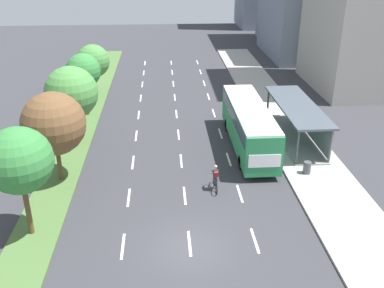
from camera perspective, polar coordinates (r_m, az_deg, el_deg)
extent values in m
plane|color=#38383D|center=(23.26, -0.26, -13.49)|extent=(140.00, 140.00, 0.00)
cube|color=#4C7038|center=(41.46, -13.63, 3.77)|extent=(2.60, 52.00, 0.12)
cube|color=#ADAAA3|center=(42.14, 10.64, 4.41)|extent=(4.50, 52.00, 0.15)
cube|color=white|center=(23.67, -9.04, -13.07)|extent=(0.14, 2.16, 0.01)
cube|color=white|center=(27.64, -8.29, -6.94)|extent=(0.14, 2.16, 0.01)
cube|color=white|center=(31.85, -7.74, -2.38)|extent=(0.14, 2.16, 0.01)
cube|color=white|center=(36.21, -7.32, 1.09)|extent=(0.14, 2.16, 0.01)
cube|color=white|center=(40.68, -7.00, 3.81)|extent=(0.14, 2.16, 0.01)
cube|color=white|center=(45.23, -6.73, 5.99)|extent=(0.14, 2.16, 0.01)
cube|color=white|center=(49.83, -6.52, 7.77)|extent=(0.14, 2.16, 0.01)
cube|color=white|center=(54.46, -6.34, 9.24)|extent=(0.14, 2.16, 0.01)
cube|color=white|center=(59.13, -6.18, 10.49)|extent=(0.14, 2.16, 0.01)
cube|color=white|center=(23.58, -0.33, -12.87)|extent=(0.14, 2.16, 0.01)
cube|color=white|center=(27.57, -0.97, -6.75)|extent=(0.14, 2.16, 0.01)
cube|color=white|center=(31.78, -1.43, -2.21)|extent=(0.14, 2.16, 0.01)
cube|color=white|center=(36.16, -1.78, 1.25)|extent=(0.14, 2.16, 0.01)
cube|color=white|center=(40.63, -2.05, 3.96)|extent=(0.14, 2.16, 0.01)
cube|color=white|center=(45.18, -2.27, 6.12)|extent=(0.14, 2.16, 0.01)
cube|color=white|center=(49.78, -2.45, 7.89)|extent=(0.14, 2.16, 0.01)
cube|color=white|center=(54.43, -2.61, 9.36)|extent=(0.14, 2.16, 0.01)
cube|color=white|center=(59.10, -2.73, 10.59)|extent=(0.14, 2.16, 0.01)
cube|color=white|center=(24.01, 8.24, -12.39)|extent=(0.14, 2.16, 0.01)
cube|color=white|center=(27.93, 6.27, -6.45)|extent=(0.14, 2.16, 0.01)
cube|color=white|center=(32.10, 4.83, -2.01)|extent=(0.14, 2.16, 0.01)
cube|color=white|center=(36.43, 3.73, 1.40)|extent=(0.14, 2.16, 0.01)
cube|color=white|center=(40.88, 2.87, 4.08)|extent=(0.14, 2.16, 0.01)
cube|color=white|center=(45.40, 2.17, 6.22)|extent=(0.14, 2.16, 0.01)
cube|color=white|center=(49.99, 1.60, 7.97)|extent=(0.14, 2.16, 0.01)
cube|color=white|center=(54.61, 1.12, 9.43)|extent=(0.14, 2.16, 0.01)
cube|color=white|center=(59.27, 0.71, 10.66)|extent=(0.14, 2.16, 0.01)
cube|color=gray|center=(36.02, 13.20, 0.82)|extent=(2.60, 9.61, 0.10)
cylinder|color=#56565B|center=(31.18, 13.65, -0.35)|extent=(0.16, 0.16, 2.60)
cylinder|color=#56565B|center=(39.31, 9.91, 5.27)|extent=(0.16, 0.16, 2.60)
cylinder|color=#56565B|center=(31.96, 17.69, -0.22)|extent=(0.16, 0.16, 2.60)
cylinder|color=#56565B|center=(39.92, 13.22, 5.28)|extent=(0.16, 0.16, 2.60)
cube|color=gray|center=(35.89, 15.30, 2.84)|extent=(0.10, 9.13, 2.34)
cube|color=#4C5660|center=(35.04, 13.63, 4.91)|extent=(2.90, 10.01, 0.16)
cube|color=#28844C|center=(33.40, 7.42, 2.44)|extent=(2.50, 11.20, 2.80)
cube|color=#2D3D4C|center=(33.09, 7.50, 3.80)|extent=(2.54, 10.30, 0.90)
cube|color=silver|center=(32.88, 7.56, 4.80)|extent=(2.45, 10.98, 0.12)
cube|color=#2D3D4C|center=(38.45, 5.90, 6.10)|extent=(2.25, 0.06, 1.54)
cube|color=white|center=(28.49, 9.49, -2.22)|extent=(2.12, 0.04, 0.90)
cylinder|color=black|center=(36.88, 4.63, 2.51)|extent=(0.30, 1.00, 1.00)
cylinder|color=black|center=(37.26, 7.99, 2.58)|extent=(0.30, 1.00, 1.00)
cylinder|color=black|center=(30.66, 6.47, -2.40)|extent=(0.30, 1.00, 1.00)
cylinder|color=black|center=(31.11, 10.46, -2.25)|extent=(0.30, 1.00, 1.00)
torus|color=black|center=(28.54, 2.96, -4.77)|extent=(0.06, 0.72, 0.72)
torus|color=black|center=(27.59, 3.22, -5.89)|extent=(0.06, 0.72, 0.72)
cylinder|color=#234C99|center=(27.93, 3.10, -4.82)|extent=(0.05, 0.94, 0.05)
cylinder|color=#234C99|center=(27.93, 3.11, -5.24)|extent=(0.05, 0.57, 0.42)
cylinder|color=#234C99|center=(27.74, 3.15, -4.99)|extent=(0.04, 0.04, 0.40)
cube|color=black|center=(27.65, 3.16, -4.63)|extent=(0.12, 0.24, 0.06)
cylinder|color=black|center=(28.23, 2.99, -3.85)|extent=(0.46, 0.04, 0.04)
cube|color=black|center=(27.64, 3.13, -3.85)|extent=(0.30, 0.36, 0.59)
cube|color=#A82323|center=(27.49, 3.17, -3.97)|extent=(0.26, 0.26, 0.42)
sphere|color=beige|center=(27.55, 3.12, -2.96)|extent=(0.20, 0.20, 0.20)
cylinder|color=#4C4C56|center=(27.80, 2.87, -4.61)|extent=(0.12, 0.42, 0.25)
cylinder|color=#4C4C56|center=(28.07, 2.82, -4.91)|extent=(0.10, 0.17, 0.41)
cylinder|color=#4C4C56|center=(27.82, 3.36, -4.59)|extent=(0.12, 0.42, 0.25)
cylinder|color=#4C4C56|center=(28.10, 3.31, -4.89)|extent=(0.10, 0.17, 0.41)
cylinder|color=black|center=(27.79, 2.73, -3.56)|extent=(0.09, 0.47, 0.28)
cylinder|color=black|center=(27.83, 3.43, -3.53)|extent=(0.09, 0.47, 0.28)
cylinder|color=brown|center=(24.84, -20.71, -7.90)|extent=(0.28, 0.28, 3.09)
sphere|color=#38843D|center=(23.51, -21.74, -2.02)|extent=(3.47, 3.47, 3.47)
cylinder|color=brown|center=(29.97, -16.99, -2.29)|extent=(0.28, 0.28, 2.42)
sphere|color=brown|center=(28.89, -17.65, 2.56)|extent=(4.07, 4.07, 4.07)
cylinder|color=brown|center=(35.32, -15.02, 2.22)|extent=(0.28, 0.28, 2.53)
sphere|color=#4C8E42|center=(34.39, -15.52, 6.50)|extent=(4.03, 4.03, 4.03)
cylinder|color=brown|center=(40.82, -13.67, 5.74)|extent=(0.28, 0.28, 2.96)
sphere|color=#38843D|center=(40.07, -14.05, 9.29)|extent=(3.06, 3.06, 3.06)
cylinder|color=brown|center=(46.61, -12.55, 7.73)|extent=(0.28, 0.28, 2.24)
sphere|color=#4C8E42|center=(45.99, -12.82, 10.55)|extent=(3.33, 3.33, 3.33)
cylinder|color=#4C4C51|center=(30.61, 14.83, -3.01)|extent=(0.52, 0.52, 0.85)
cube|color=slate|center=(64.34, 14.85, 16.46)|extent=(10.41, 14.31, 12.04)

